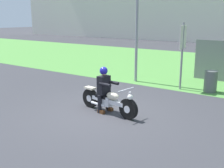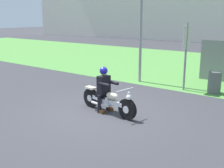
{
  "view_description": "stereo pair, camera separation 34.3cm",
  "coord_description": "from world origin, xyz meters",
  "px_view_note": "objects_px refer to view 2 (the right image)",
  "views": [
    {
      "loc": [
        4.74,
        -6.21,
        2.81
      ],
      "look_at": [
        0.09,
        0.39,
        0.85
      ],
      "focal_mm": 44.58,
      "sensor_mm": 36.0,
      "label": 1
    },
    {
      "loc": [
        5.01,
        -6.01,
        2.81
      ],
      "look_at": [
        0.09,
        0.39,
        0.85
      ],
      "focal_mm": 44.58,
      "sensor_mm": 36.0,
      "label": 2
    }
  ],
  "objects_px": {
    "rider_lead": "(104,86)",
    "trash_can": "(214,82)",
    "motorcycle_lead": "(108,101)",
    "sign_banner": "(186,46)"
  },
  "relations": [
    {
      "from": "trash_can",
      "to": "sign_banner",
      "type": "distance_m",
      "value": 1.73
    },
    {
      "from": "motorcycle_lead",
      "to": "rider_lead",
      "type": "relative_size",
      "value": 1.57
    },
    {
      "from": "rider_lead",
      "to": "sign_banner",
      "type": "height_order",
      "value": "sign_banner"
    },
    {
      "from": "rider_lead",
      "to": "sign_banner",
      "type": "bearing_deg",
      "value": 85.64
    },
    {
      "from": "motorcycle_lead",
      "to": "sign_banner",
      "type": "bearing_deg",
      "value": 88.07
    },
    {
      "from": "motorcycle_lead",
      "to": "trash_can",
      "type": "height_order",
      "value": "motorcycle_lead"
    },
    {
      "from": "trash_can",
      "to": "sign_banner",
      "type": "bearing_deg",
      "value": -166.62
    },
    {
      "from": "sign_banner",
      "to": "motorcycle_lead",
      "type": "bearing_deg",
      "value": -100.05
    },
    {
      "from": "rider_lead",
      "to": "trash_can",
      "type": "relative_size",
      "value": 1.68
    },
    {
      "from": "motorcycle_lead",
      "to": "trash_can",
      "type": "distance_m",
      "value": 4.54
    }
  ]
}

